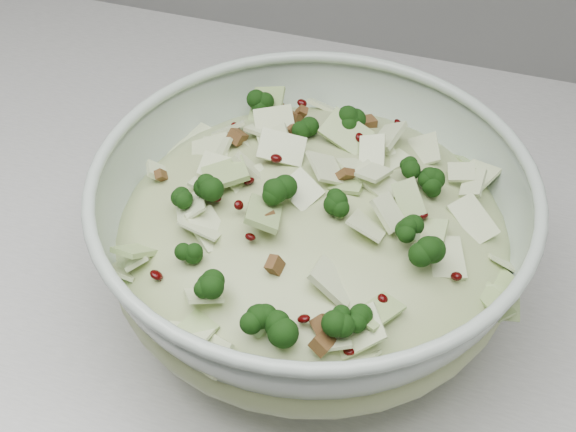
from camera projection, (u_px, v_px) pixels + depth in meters
name	position (u px, v px, depth m)	size (l,w,h in m)	color
mixing_bowl	(312.00, 239.00, 0.61)	(0.33, 0.33, 0.13)	#B2C4B5
salad	(313.00, 219.00, 0.59)	(0.36, 0.36, 0.13)	#AAB67C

